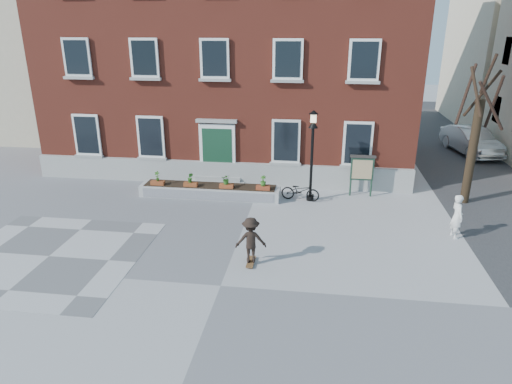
# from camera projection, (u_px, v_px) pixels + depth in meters

# --- Properties ---
(ground) EXTENTS (100.00, 100.00, 0.00)m
(ground) POSITION_uv_depth(u_px,v_px,m) (221.00, 286.00, 13.37)
(ground) COLOR #97979A
(ground) RESTS_ON ground
(checker_patch) EXTENTS (6.00, 6.00, 0.01)m
(checker_patch) POSITION_uv_depth(u_px,v_px,m) (49.00, 256.00, 15.06)
(checker_patch) COLOR #5D5C5F
(checker_patch) RESTS_ON ground
(distant_building) EXTENTS (10.00, 12.00, 13.00)m
(distant_building) POSITION_uv_depth(u_px,v_px,m) (26.00, 35.00, 32.01)
(distant_building) COLOR #C0B89B
(distant_building) RESTS_ON ground
(bicycle) EXTENTS (1.73, 0.80, 0.88)m
(bicycle) POSITION_uv_depth(u_px,v_px,m) (300.00, 191.00, 19.72)
(bicycle) COLOR black
(bicycle) RESTS_ON ground
(parked_car) EXTENTS (2.65, 5.02, 1.57)m
(parked_car) POSITION_uv_depth(u_px,v_px,m) (471.00, 140.00, 26.77)
(parked_car) COLOR silver
(parked_car) RESTS_ON ground
(bystander) EXTENTS (0.50, 0.66, 1.62)m
(bystander) POSITION_uv_depth(u_px,v_px,m) (457.00, 216.00, 16.15)
(bystander) COLOR white
(bystander) RESTS_ON ground
(brick_building) EXTENTS (18.40, 10.85, 12.60)m
(brick_building) POSITION_uv_depth(u_px,v_px,m) (235.00, 42.00, 24.43)
(brick_building) COLOR maroon
(brick_building) RESTS_ON ground
(planter_assembly) EXTENTS (6.20, 1.12, 1.15)m
(planter_assembly) POSITION_uv_depth(u_px,v_px,m) (210.00, 190.00, 20.19)
(planter_assembly) COLOR #BCBBB7
(planter_assembly) RESTS_ON ground
(bare_tree) EXTENTS (1.83, 1.83, 6.16)m
(bare_tree) POSITION_uv_depth(u_px,v_px,m) (474.00, 139.00, 18.69)
(bare_tree) COLOR #312315
(bare_tree) RESTS_ON ground
(lamp_post) EXTENTS (0.40, 0.40, 3.93)m
(lamp_post) POSITION_uv_depth(u_px,v_px,m) (312.00, 143.00, 19.00)
(lamp_post) COLOR black
(lamp_post) RESTS_ON ground
(notice_board) EXTENTS (1.10, 0.16, 1.87)m
(notice_board) POSITION_uv_depth(u_px,v_px,m) (362.00, 169.00, 19.93)
(notice_board) COLOR #193324
(notice_board) RESTS_ON ground
(skateboarder) EXTENTS (1.06, 0.78, 1.59)m
(skateboarder) POSITION_uv_depth(u_px,v_px,m) (251.00, 240.00, 14.34)
(skateboarder) COLOR brown
(skateboarder) RESTS_ON ground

